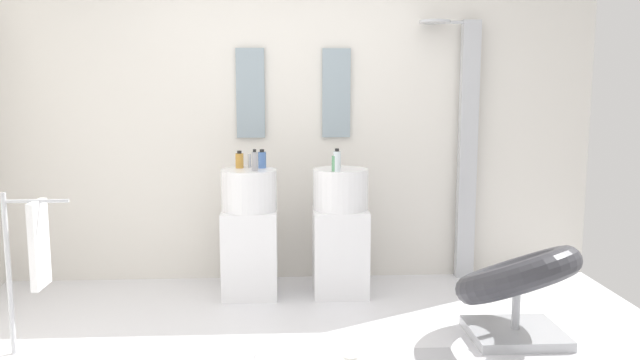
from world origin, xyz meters
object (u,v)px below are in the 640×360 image
Objects in this scene: shower_column at (466,145)px; pedestal_sink_left at (250,232)px; towel_rack at (34,248)px; soap_bottle_blue at (262,160)px; lounge_chair at (517,283)px; soap_bottle_grey at (255,161)px; soap_bottle_amber at (239,160)px; soap_bottle_clear at (337,161)px; soap_bottle_green at (335,163)px; pedestal_sink_right at (340,231)px.

pedestal_sink_left is at bearing -167.79° from shower_column.
soap_bottle_blue reaches higher than towel_rack.
shower_column is 1.86× the size of lounge_chair.
pedestal_sink_left is 1.92m from lounge_chair.
shower_column reaches higher than lounge_chair.
shower_column is at bearing 15.46° from soap_bottle_grey.
pedestal_sink_left is at bearing 150.95° from lounge_chair.
soap_bottle_clear is at bearing -17.27° from soap_bottle_amber.
soap_bottle_green is at bearing -4.13° from soap_bottle_grey.
shower_column is 1.72m from soap_bottle_grey.
soap_bottle_amber is 0.82× the size of soap_bottle_grey.
lounge_chair is at bearing -32.51° from soap_bottle_blue.
soap_bottle_blue is (-1.58, 1.01, 0.66)m from lounge_chair.
towel_rack is 6.09× the size of soap_bottle_grey.
soap_bottle_amber is 0.99× the size of soap_bottle_green.
soap_bottle_green reaches higher than pedestal_sink_left.
soap_bottle_green is at bearing -155.27° from shower_column.
pedestal_sink_right is at bearing 0.00° from pedestal_sink_left.
lounge_chair is 2.86m from towel_rack.
pedestal_sink_left is 0.51× the size of shower_column.
towel_rack is at bearing -143.06° from soap_bottle_grey.
soap_bottle_blue is (-0.54, 0.21, -0.01)m from soap_bottle_clear.
soap_bottle_amber is at bearing 162.73° from soap_bottle_clear.
soap_bottle_amber is (-0.07, 0.09, 0.53)m from pedestal_sink_left.
soap_bottle_clear reaches higher than lounge_chair.
lounge_chair is 8.59× the size of soap_bottle_amber.
lounge_chair is (1.67, -0.93, -0.13)m from pedestal_sink_left.
pedestal_sink_right is 2.10m from towel_rack.
soap_bottle_green is at bearing -11.88° from pedestal_sink_left.
pedestal_sink_left is 0.82m from soap_bottle_green.
soap_bottle_grey is at bearing 152.65° from lounge_chair.
soap_bottle_green reaches higher than soap_bottle_amber.
pedestal_sink_left is 1.84m from shower_column.
pedestal_sink_left is 6.69× the size of soap_bottle_grey.
lounge_chair is 6.81× the size of soap_bottle_clear.
soap_bottle_clear is at bearing -21.30° from soap_bottle_blue.
towel_rack is (-2.84, -0.07, 0.28)m from lounge_chair.
soap_bottle_clear is (-1.07, -0.50, -0.06)m from shower_column.
soap_bottle_clear reaches higher than soap_bottle_grey.
soap_bottle_amber is (-1.75, 1.02, 0.65)m from lounge_chair.
pedestal_sink_right is 0.91m from soap_bottle_amber.
soap_bottle_clear is at bearing -11.90° from pedestal_sink_left.
soap_bottle_blue is at bearing 158.70° from soap_bottle_clear.
pedestal_sink_left is 1.00× the size of pedestal_sink_right.
lounge_chair is at bearing 1.48° from towel_rack.
towel_rack is 2.04m from soap_bottle_clear.
soap_bottle_green reaches higher than towel_rack.
towel_rack is at bearing -178.52° from lounge_chair.
towel_rack is at bearing -154.20° from soap_bottle_clear.
towel_rack is 6.82× the size of soap_bottle_blue.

